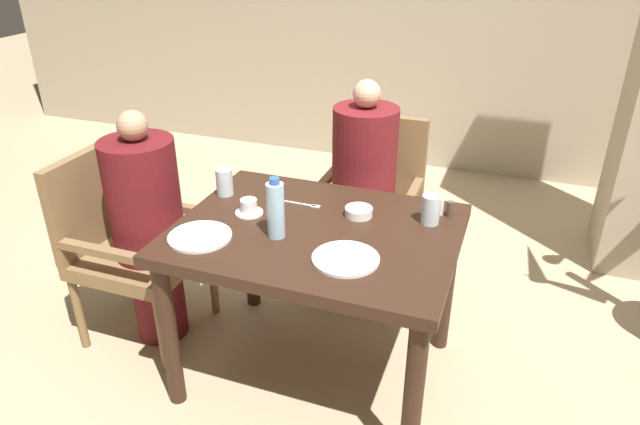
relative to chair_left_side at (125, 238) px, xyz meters
The scene contains 16 objects.
ground_plane 1.07m from the chair_left_side, ahead, with size 16.00×16.00×0.00m, color tan.
dining_table 0.96m from the chair_left_side, ahead, with size 1.11×0.85×0.73m.
chair_left_side is the anchor object (origin of this frame).
diner_in_left_chair 0.16m from the chair_left_side, ahead, with size 0.32×0.32×1.13m.
chair_far_side 1.26m from the chair_left_side, 40.91° to the left, with size 0.52×0.52×0.91m.
diner_in_far_chair 1.17m from the chair_left_side, 35.70° to the left, with size 0.32×0.32×1.16m.
plate_main_left 0.65m from the chair_left_side, 21.96° to the right, with size 0.24×0.24×0.01m.
plate_main_right 1.17m from the chair_left_side, ahead, with size 0.24×0.24×0.01m.
teacup_with_saucer 0.69m from the chair_left_side, ahead, with size 0.12×0.12×0.06m.
bowl_small 1.12m from the chair_left_side, ahead, with size 0.11×0.11×0.04m.
water_bottle 0.90m from the chair_left_side, ahead, with size 0.07×0.07×0.24m.
glass_tall_near 1.41m from the chair_left_side, ahead, with size 0.07×0.07×0.12m.
glass_tall_mid 0.57m from the chair_left_side, 18.96° to the left, with size 0.07×0.07×0.12m.
salt_shaker 1.44m from the chair_left_side, 11.70° to the left, with size 0.03×0.03×0.07m.
pepper_shaker 1.48m from the chair_left_side, 11.39° to the left, with size 0.03×0.03×0.06m.
fork_beside_plate 0.88m from the chair_left_side, 12.01° to the left, with size 0.17×0.02×0.00m.
Camera 1 is at (0.69, -1.85, 1.82)m, focal length 32.00 mm.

